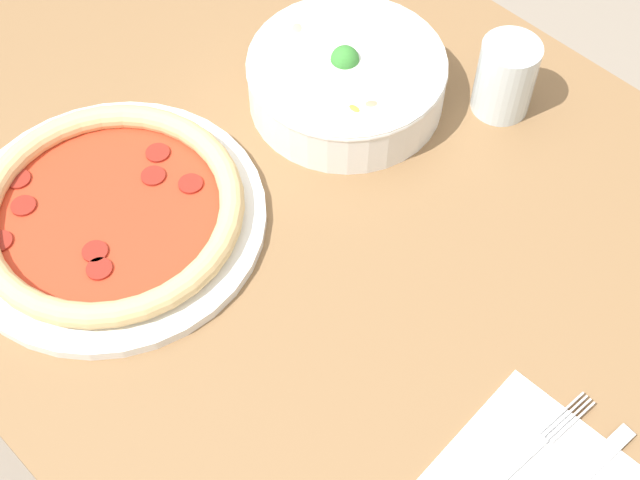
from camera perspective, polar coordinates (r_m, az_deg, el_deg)
ground_plane at (r=1.62m, az=-0.52°, el=-13.51°), size 8.00×8.00×0.00m
dining_table at (r=1.06m, az=-0.77°, el=-1.35°), size 1.06×0.77×0.75m
pizza at (r=0.94m, az=-13.27°, el=1.71°), size 0.32×0.32×0.04m
bowl at (r=1.02m, az=1.68°, el=10.34°), size 0.22×0.22×0.08m
fork at (r=0.82m, az=12.22°, el=-14.09°), size 0.03×0.20×0.00m
glass at (r=1.02m, az=11.79°, el=10.16°), size 0.07×0.07×0.09m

